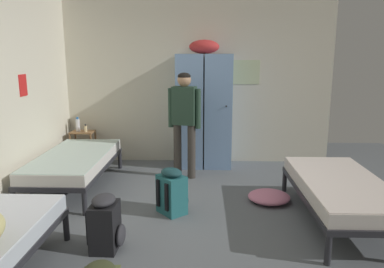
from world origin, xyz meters
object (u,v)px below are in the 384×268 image
object	(u,v)px
water_bottle	(78,125)
backpack_black	(106,224)
lotion_bottle	(86,129)
clothes_pile_pink	(269,197)
person_traveler	(184,115)
backpack_teal	(172,192)
locker_bank	(204,109)
bed_right	(341,189)
shelf_unit	(83,144)
bed_left_rear	(75,161)

from	to	relation	value
water_bottle	backpack_black	xyz separation A→B (m)	(1.20, -2.85, -0.42)
lotion_bottle	clothes_pile_pink	bearing A→B (deg)	-28.91
person_traveler	backpack_teal	world-z (taller)	person_traveler
locker_bank	bed_right	bearing A→B (deg)	-53.80
bed_right	person_traveler	bearing A→B (deg)	141.05
shelf_unit	bed_left_rear	bearing A→B (deg)	-77.74
water_bottle	lotion_bottle	xyz separation A→B (m)	(0.15, -0.06, -0.05)
bed_right	backpack_teal	bearing A→B (deg)	175.33
shelf_unit	person_traveler	size ratio (longest dim) A/B	0.36
locker_bank	lotion_bottle	distance (m)	2.00
backpack_black	backpack_teal	bearing A→B (deg)	56.92
clothes_pile_pink	lotion_bottle	bearing A→B (deg)	151.09
water_bottle	backpack_black	size ratio (longest dim) A/B	0.44
person_traveler	clothes_pile_pink	xyz separation A→B (m)	(1.13, -0.95, -0.89)
shelf_unit	bed_right	world-z (taller)	shelf_unit
water_bottle	backpack_black	world-z (taller)	water_bottle
locker_bank	backpack_teal	size ratio (longest dim) A/B	3.76
backpack_teal	lotion_bottle	bearing A→B (deg)	130.04
shelf_unit	water_bottle	distance (m)	0.34
locker_bank	clothes_pile_pink	distance (m)	2.00
locker_bank	backpack_black	size ratio (longest dim) A/B	3.76
locker_bank	shelf_unit	bearing A→B (deg)	179.45
shelf_unit	backpack_black	world-z (taller)	shelf_unit
bed_right	water_bottle	world-z (taller)	water_bottle
bed_left_rear	backpack_teal	size ratio (longest dim) A/B	3.45
shelf_unit	lotion_bottle	distance (m)	0.29
lotion_bottle	backpack_black	bearing A→B (deg)	-69.29
lotion_bottle	backpack_black	world-z (taller)	lotion_bottle
bed_right	backpack_black	xyz separation A→B (m)	(-2.46, -0.71, -0.12)
shelf_unit	backpack_black	xyz separation A→B (m)	(1.12, -2.83, -0.09)
bed_right	lotion_bottle	world-z (taller)	lotion_bottle
lotion_bottle	clothes_pile_pink	xyz separation A→B (m)	(2.82, -1.56, -0.56)
bed_right	lotion_bottle	bearing A→B (deg)	149.38
locker_bank	clothes_pile_pink	bearing A→B (deg)	-61.94
shelf_unit	bed_left_rear	world-z (taller)	shelf_unit
locker_bank	person_traveler	bearing A→B (deg)	-114.56
locker_bank	backpack_black	distance (m)	3.04
shelf_unit	backpack_teal	distance (m)	2.59
person_traveler	bed_left_rear	bearing A→B (deg)	-161.52
locker_bank	clothes_pile_pink	size ratio (longest dim) A/B	3.89
locker_bank	backpack_teal	world-z (taller)	locker_bank
bed_right	backpack_black	world-z (taller)	backpack_black
backpack_teal	water_bottle	bearing A→B (deg)	131.69
lotion_bottle	water_bottle	bearing A→B (deg)	158.20
bed_right	water_bottle	bearing A→B (deg)	149.72
bed_left_rear	bed_right	xyz separation A→B (m)	(3.33, -0.97, 0.00)
shelf_unit	water_bottle	xyz separation A→B (m)	(-0.08, 0.02, 0.33)
person_traveler	backpack_black	bearing A→B (deg)	-106.25
shelf_unit	clothes_pile_pink	bearing A→B (deg)	-28.93
bed_right	lotion_bottle	distance (m)	4.09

